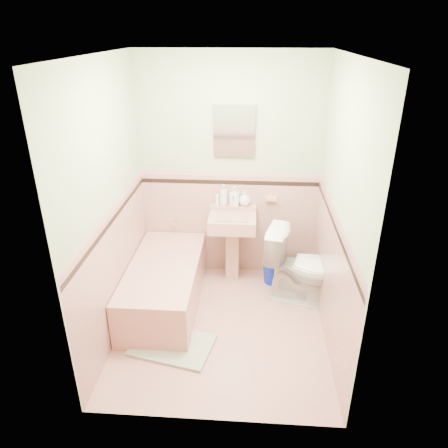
# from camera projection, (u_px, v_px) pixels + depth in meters

# --- Properties ---
(floor) EXTENTS (2.20, 2.20, 0.00)m
(floor) POSITION_uv_depth(u_px,v_px,m) (222.00, 326.00, 4.16)
(floor) COLOR tan
(floor) RESTS_ON ground
(ceiling) EXTENTS (2.20, 2.20, 0.00)m
(ceiling) POSITION_uv_depth(u_px,v_px,m) (222.00, 55.00, 3.09)
(ceiling) COLOR white
(ceiling) RESTS_ON ground
(wall_back) EXTENTS (2.50, 0.00, 2.50)m
(wall_back) POSITION_uv_depth(u_px,v_px,m) (229.00, 171.00, 4.62)
(wall_back) COLOR beige
(wall_back) RESTS_ON ground
(wall_front) EXTENTS (2.50, 0.00, 2.50)m
(wall_front) POSITION_uv_depth(u_px,v_px,m) (209.00, 279.00, 2.63)
(wall_front) COLOR beige
(wall_front) RESTS_ON ground
(wall_left) EXTENTS (0.00, 2.50, 2.50)m
(wall_left) POSITION_uv_depth(u_px,v_px,m) (109.00, 207.00, 3.69)
(wall_left) COLOR beige
(wall_left) RESTS_ON ground
(wall_right) EXTENTS (0.00, 2.50, 2.50)m
(wall_right) POSITION_uv_depth(u_px,v_px,m) (339.00, 213.00, 3.56)
(wall_right) COLOR beige
(wall_right) RESTS_ON ground
(wainscot_back) EXTENTS (2.00, 0.00, 2.00)m
(wainscot_back) POSITION_uv_depth(u_px,v_px,m) (229.00, 224.00, 4.88)
(wainscot_back) COLOR tan
(wainscot_back) RESTS_ON ground
(wainscot_front) EXTENTS (2.00, 0.00, 2.00)m
(wainscot_front) POSITION_uv_depth(u_px,v_px,m) (210.00, 357.00, 2.92)
(wainscot_front) COLOR tan
(wainscot_front) RESTS_ON ground
(wainscot_left) EXTENTS (0.00, 2.20, 2.20)m
(wainscot_left) POSITION_uv_depth(u_px,v_px,m) (118.00, 270.00, 3.96)
(wainscot_left) COLOR tan
(wainscot_left) RESTS_ON ground
(wainscot_right) EXTENTS (0.00, 2.20, 2.20)m
(wainscot_right) POSITION_uv_depth(u_px,v_px,m) (330.00, 278.00, 3.84)
(wainscot_right) COLOR tan
(wainscot_right) RESTS_ON ground
(accent_back) EXTENTS (2.00, 0.00, 2.00)m
(accent_back) POSITION_uv_depth(u_px,v_px,m) (229.00, 182.00, 4.66)
(accent_back) COLOR black
(accent_back) RESTS_ON ground
(accent_front) EXTENTS (2.00, 0.00, 2.00)m
(accent_front) POSITION_uv_depth(u_px,v_px,m) (209.00, 295.00, 2.70)
(accent_front) COLOR black
(accent_front) RESTS_ON ground
(accent_left) EXTENTS (0.00, 2.20, 2.20)m
(accent_left) POSITION_uv_depth(u_px,v_px,m) (112.00, 220.00, 3.74)
(accent_left) COLOR black
(accent_left) RESTS_ON ground
(accent_right) EXTENTS (0.00, 2.20, 2.20)m
(accent_right) POSITION_uv_depth(u_px,v_px,m) (335.00, 227.00, 3.62)
(accent_right) COLOR black
(accent_right) RESTS_ON ground
(cap_back) EXTENTS (2.00, 0.00, 2.00)m
(cap_back) POSITION_uv_depth(u_px,v_px,m) (229.00, 174.00, 4.61)
(cap_back) COLOR tan
(cap_back) RESTS_ON ground
(cap_front) EXTENTS (2.00, 0.00, 2.00)m
(cap_front) POSITION_uv_depth(u_px,v_px,m) (209.00, 282.00, 2.66)
(cap_front) COLOR tan
(cap_front) RESTS_ON ground
(cap_left) EXTENTS (0.00, 2.20, 2.20)m
(cap_left) POSITION_uv_depth(u_px,v_px,m) (111.00, 210.00, 3.70)
(cap_left) COLOR tan
(cap_left) RESTS_ON ground
(cap_right) EXTENTS (0.00, 2.20, 2.20)m
(cap_right) POSITION_uv_depth(u_px,v_px,m) (337.00, 217.00, 3.57)
(cap_right) COLOR tan
(cap_right) RESTS_ON ground
(bathtub) EXTENTS (0.70, 1.50, 0.45)m
(bathtub) POSITION_uv_depth(u_px,v_px,m) (165.00, 286.00, 4.40)
(bathtub) COLOR tan
(bathtub) RESTS_ON floor
(tub_faucet) EXTENTS (0.04, 0.12, 0.04)m
(tub_faucet) POSITION_uv_depth(u_px,v_px,m) (175.00, 222.00, 4.88)
(tub_faucet) COLOR silver
(tub_faucet) RESTS_ON wall_back
(sink) EXTENTS (0.52, 0.48, 0.81)m
(sink) POSITION_uv_depth(u_px,v_px,m) (232.00, 249.00, 4.76)
(sink) COLOR tan
(sink) RESTS_ON floor
(sink_faucet) EXTENTS (0.02, 0.02, 0.10)m
(sink_faucet) POSITION_uv_depth(u_px,v_px,m) (233.00, 199.00, 4.65)
(sink_faucet) COLOR silver
(sink_faucet) RESTS_ON sink
(medicine_cabinet) EXTENTS (0.44, 0.04, 0.55)m
(medicine_cabinet) POSITION_uv_depth(u_px,v_px,m) (234.00, 131.00, 4.39)
(medicine_cabinet) COLOR white
(medicine_cabinet) RESTS_ON wall_back
(soap_dish) EXTENTS (0.12, 0.07, 0.04)m
(soap_dish) POSITION_uv_depth(u_px,v_px,m) (271.00, 198.00, 4.68)
(soap_dish) COLOR tan
(soap_dish) RESTS_ON wall_back
(soap_bottle_left) EXTENTS (0.09, 0.09, 0.24)m
(soap_bottle_left) POSITION_uv_depth(u_px,v_px,m) (224.00, 195.00, 4.68)
(soap_bottle_left) COLOR #B2B2B2
(soap_bottle_left) RESTS_ON sink
(soap_bottle_mid) EXTENTS (0.11, 0.11, 0.22)m
(soap_bottle_mid) POSITION_uv_depth(u_px,v_px,m) (235.00, 196.00, 4.68)
(soap_bottle_mid) COLOR #B2B2B2
(soap_bottle_mid) RESTS_ON sink
(soap_bottle_right) EXTENTS (0.17, 0.17, 0.17)m
(soap_bottle_right) POSITION_uv_depth(u_px,v_px,m) (245.00, 198.00, 4.68)
(soap_bottle_right) COLOR #B2B2B2
(soap_bottle_right) RESTS_ON sink
(tube) EXTENTS (0.05, 0.05, 0.12)m
(tube) POSITION_uv_depth(u_px,v_px,m) (217.00, 200.00, 4.71)
(tube) COLOR white
(tube) RESTS_ON sink
(toilet) EXTENTS (0.89, 0.64, 0.82)m
(toilet) POSITION_uv_depth(u_px,v_px,m) (305.00, 267.00, 4.39)
(toilet) COLOR white
(toilet) RESTS_ON floor
(bucket) EXTENTS (0.31, 0.31, 0.24)m
(bucket) POSITION_uv_depth(u_px,v_px,m) (273.00, 273.00, 4.83)
(bucket) COLOR #0C1DAE
(bucket) RESTS_ON floor
(bath_mat) EXTENTS (0.81, 0.63, 0.03)m
(bath_mat) POSITION_uv_depth(u_px,v_px,m) (172.00, 345.00, 3.88)
(bath_mat) COLOR gray
(bath_mat) RESTS_ON floor
(shoe) EXTENTS (0.14, 0.07, 0.05)m
(shoe) POSITION_uv_depth(u_px,v_px,m) (183.00, 338.00, 3.91)
(shoe) COLOR #BF1E59
(shoe) RESTS_ON bath_mat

